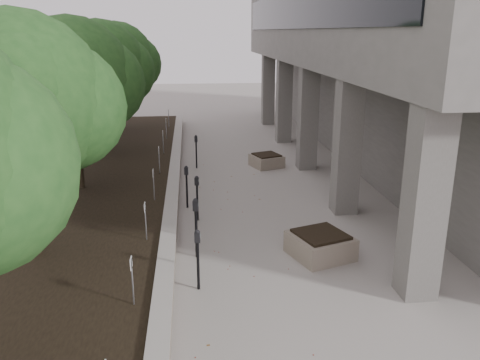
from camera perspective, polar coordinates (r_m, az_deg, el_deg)
ground at (r=9.52m, az=2.50°, el=-17.05°), size 90.00×90.00×0.00m
retaining_wall at (r=17.57m, az=-7.63°, el=-0.02°), size 0.39×26.00×0.50m
planting_bed at (r=18.09m, az=-19.33°, el=-0.51°), size 7.00×26.00×0.40m
crabapple_tree_2 at (r=11.61m, az=-23.88°, el=4.54°), size 4.60×4.00×5.44m
crabapple_tree_3 at (r=16.36m, az=-18.69°, el=8.30°), size 4.60×4.00×5.44m
crabapple_tree_4 at (r=21.23m, az=-15.83°, el=10.33°), size 4.60×4.00×5.44m
crabapple_tree_5 at (r=26.15m, az=-14.02°, el=11.59°), size 4.60×4.00×5.44m
parking_sign_2 at (r=9.49m, az=-12.36°, el=-11.41°), size 0.04×0.22×0.96m
parking_sign_3 at (r=12.20m, az=-10.88°, el=-4.75°), size 0.04×0.22×0.96m
parking_sign_4 at (r=15.03m, az=-9.97°, el=-0.55°), size 0.04×0.22×0.96m
parking_sign_5 at (r=17.91m, az=-9.34°, el=2.32°), size 0.04×0.22×0.96m
parking_sign_6 at (r=20.82m, az=-8.89°, el=4.38°), size 0.04×0.22×0.96m
parking_sign_7 at (r=23.76m, az=-8.55°, el=5.94°), size 0.04×0.22×0.96m
parking_sign_8 at (r=26.71m, az=-8.28°, el=7.15°), size 0.04×0.22×0.96m
parking_meter_1 at (r=10.55m, az=-4.90°, el=-9.20°), size 0.15×0.11×1.38m
parking_meter_2 at (r=11.96m, az=-5.10°, el=-5.56°), size 0.17×0.14×1.52m
parking_meter_3 at (r=14.29m, az=-4.98°, el=-2.12°), size 0.16×0.13×1.35m
parking_meter_4 at (r=15.33m, az=-6.19°, el=-0.80°), size 0.15×0.12×1.36m
parking_meter_5 at (r=19.80m, az=-5.09°, el=3.29°), size 0.14×0.11×1.36m
planter_front at (r=12.29m, az=9.29°, el=-7.39°), size 1.68×1.68×0.61m
planter_back at (r=20.10m, az=3.09°, el=2.30°), size 1.43×1.43×0.52m
berry_scatter at (r=13.91m, az=-0.87°, el=-5.53°), size 3.30×14.10×0.02m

